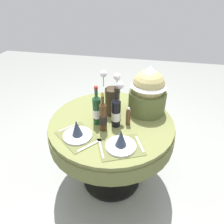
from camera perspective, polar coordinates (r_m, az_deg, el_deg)
The scene contains 10 objects.
ground at distance 2.47m, azimuth -0.14°, elevation -17.22°, with size 8.00×8.00×0.00m, color gray.
dining_table at distance 2.02m, azimuth -0.16°, elevation -5.49°, with size 1.16×1.16×0.78m.
place_setting_left at distance 1.76m, azimuth -9.35°, elevation -5.38°, with size 0.43×0.42×0.16m.
place_setting_right at distance 1.64m, azimuth 2.41°, elevation -8.22°, with size 0.41×0.37×0.16m.
flower_vase at distance 1.96m, azimuth 0.19°, elevation 3.91°, with size 0.23×0.23×0.42m.
wine_bottle_left at distance 1.84m, azimuth -4.11°, elevation 0.63°, with size 0.07×0.07×0.36m.
wine_bottle_centre at distance 1.76m, azimuth -2.43°, elevation -1.18°, with size 0.07×0.07×0.36m.
wine_bottle_right at distance 1.81m, azimuth 1.09°, elevation -0.01°, with size 0.08×0.08×0.37m.
pepper_mill at distance 1.86m, azimuth 4.39°, elevation -1.22°, with size 0.04×0.04×0.18m.
gift_tub_back_right at distance 1.99m, azimuth 9.75°, elevation 6.21°, with size 0.35×0.35×0.47m.
Camera 1 is at (0.32, -1.55, 1.90)m, focal length 33.86 mm.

